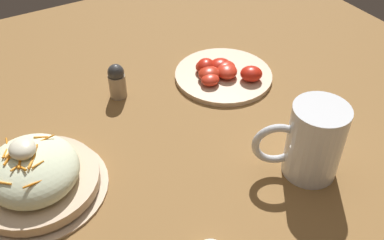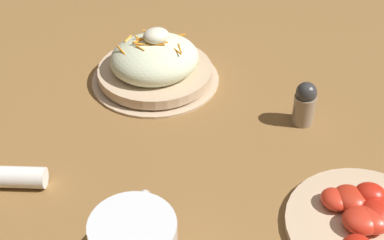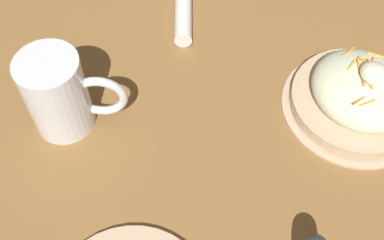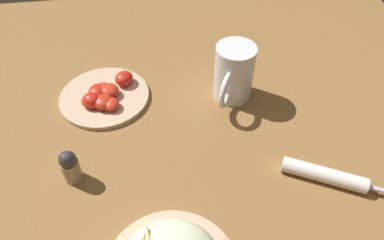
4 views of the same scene
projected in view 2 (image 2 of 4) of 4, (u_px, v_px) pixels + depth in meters
The scene contains 4 objects.
ground_plane at pixel (174, 175), 0.81m from camera, with size 1.43×1.43×0.00m, color olive.
salad_plate at pixel (155, 65), 0.98m from camera, with size 0.23×0.23×0.10m.
tomato_plate at pixel (365, 220), 0.72m from camera, with size 0.21×0.21×0.04m.
salt_shaker at pixel (305, 103), 0.88m from camera, with size 0.04×0.04×0.08m.
Camera 2 is at (-0.23, -0.54, 0.56)m, focal length 51.70 mm.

